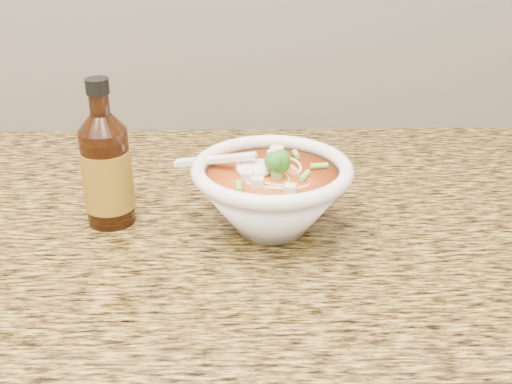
{
  "coord_description": "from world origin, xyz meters",
  "views": [
    {
      "loc": [
        0.31,
        0.9,
        1.31
      ],
      "look_at": [
        0.33,
        1.62,
        0.95
      ],
      "focal_mm": 45.0,
      "sensor_mm": 36.0,
      "label": 1
    }
  ],
  "objects": [
    {
      "name": "hot_sauce_bottle",
      "position": [
        0.14,
        1.65,
        0.97
      ],
      "size": [
        0.08,
        0.08,
        0.19
      ],
      "rotation": [
        0.0,
        0.0,
        -0.4
      ],
      "color": "#3A1907",
      "rests_on": "counter_slab"
    },
    {
      "name": "soup_bowl",
      "position": [
        0.35,
        1.62,
        0.95
      ],
      "size": [
        0.23,
        0.2,
        0.11
      ],
      "rotation": [
        0.0,
        0.0,
        -0.34
      ],
      "color": "white",
      "rests_on": "counter_slab"
    },
    {
      "name": "counter_slab",
      "position": [
        0.0,
        1.68,
        0.88
      ],
      "size": [
        4.0,
        0.68,
        0.04
      ],
      "primitive_type": "cube",
      "color": "#A7863D",
      "rests_on": "cabinet"
    }
  ]
}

